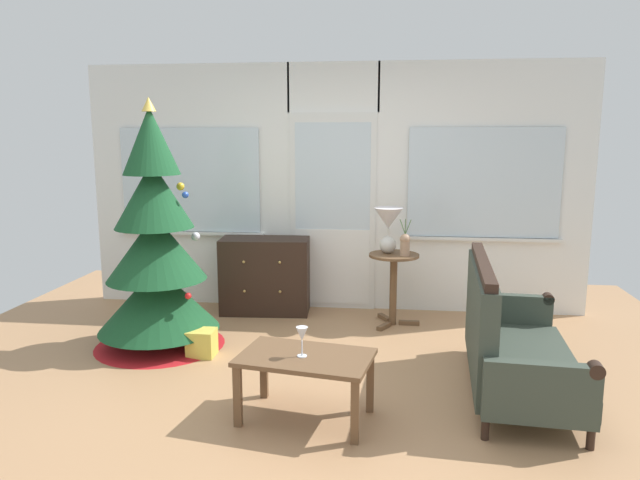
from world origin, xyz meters
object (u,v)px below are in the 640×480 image
object	(u,v)px
christmas_tree	(156,258)
table_lamp	(388,224)
gift_box	(202,343)
settee_sofa	(507,341)
flower_vase	(405,243)
dresser_cabinet	(265,275)
side_table	(394,275)
wine_glass	(302,335)
coffee_table	(306,365)

from	to	relation	value
christmas_tree	table_lamp	distance (m)	2.16
table_lamp	gift_box	world-z (taller)	table_lamp
settee_sofa	flower_vase	world-z (taller)	flower_vase
settee_sofa	flower_vase	distance (m)	1.60
settee_sofa	table_lamp	distance (m)	1.81
dresser_cabinet	gift_box	world-z (taller)	dresser_cabinet
settee_sofa	side_table	bearing A→B (deg)	119.35
wine_glass	gift_box	bearing A→B (deg)	134.78
christmas_tree	settee_sofa	xyz separation A→B (m)	(2.84, -0.60, -0.40)
wine_glass	christmas_tree	bearing A→B (deg)	140.01
flower_vase	settee_sofa	bearing A→B (deg)	-62.80
christmas_tree	coffee_table	xyz separation A→B (m)	(1.47, -1.20, -0.41)
coffee_table	settee_sofa	bearing A→B (deg)	23.39
dresser_cabinet	coffee_table	distance (m)	2.40
christmas_tree	dresser_cabinet	bearing A→B (deg)	56.53
settee_sofa	table_lamp	bearing A→B (deg)	120.45
dresser_cabinet	side_table	world-z (taller)	dresser_cabinet
dresser_cabinet	flower_vase	distance (m)	1.51
coffee_table	dresser_cabinet	bearing A→B (deg)	108.41
flower_vase	wine_glass	xyz separation A→B (m)	(-0.68, -1.98, -0.24)
side_table	table_lamp	xyz separation A→B (m)	(-0.06, 0.04, 0.49)
table_lamp	wine_glass	xyz separation A→B (m)	(-0.52, -2.08, -0.41)
side_table	settee_sofa	bearing A→B (deg)	-60.65
christmas_tree	dresser_cabinet	distance (m)	1.35
flower_vase	coffee_table	distance (m)	2.12
christmas_tree	flower_vase	xyz separation A→B (m)	(2.13, 0.77, 0.04)
christmas_tree	settee_sofa	bearing A→B (deg)	-12.04
christmas_tree	table_lamp	xyz separation A→B (m)	(1.97, 0.87, 0.21)
table_lamp	gift_box	distance (m)	2.06
table_lamp	flower_vase	bearing A→B (deg)	-32.01
side_table	coffee_table	distance (m)	2.10
settee_sofa	side_table	world-z (taller)	settee_sofa
table_lamp	wine_glass	world-z (taller)	table_lamp
christmas_tree	side_table	size ratio (longest dim) A/B	3.05
flower_vase	wine_glass	size ratio (longest dim) A/B	1.79
side_table	flower_vase	bearing A→B (deg)	-30.96
settee_sofa	coffee_table	bearing A→B (deg)	-156.61
settee_sofa	table_lamp	xyz separation A→B (m)	(-0.86, 1.47, 0.61)
flower_vase	gift_box	world-z (taller)	flower_vase
settee_sofa	table_lamp	size ratio (longest dim) A/B	3.75
flower_vase	wine_glass	distance (m)	2.11
dresser_cabinet	coffee_table	size ratio (longest dim) A/B	1.01
wine_glass	gift_box	xyz separation A→B (m)	(-1.01, 1.01, -0.46)
christmas_tree	flower_vase	bearing A→B (deg)	19.76
christmas_tree	wine_glass	bearing A→B (deg)	-39.99
side_table	gift_box	bearing A→B (deg)	-146.96
flower_vase	gift_box	distance (m)	2.07
gift_box	flower_vase	bearing A→B (deg)	29.95
christmas_tree	side_table	bearing A→B (deg)	22.12
dresser_cabinet	gift_box	distance (m)	1.34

